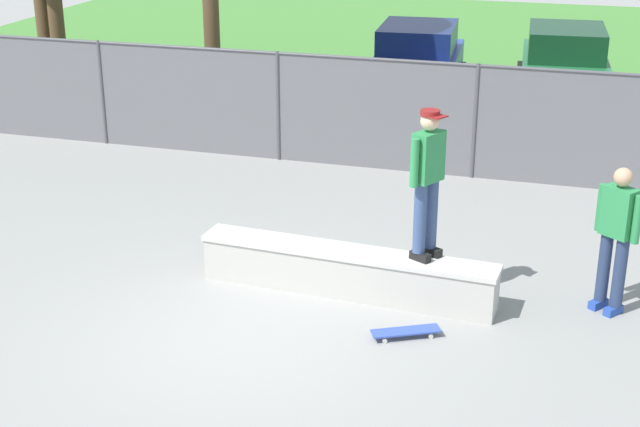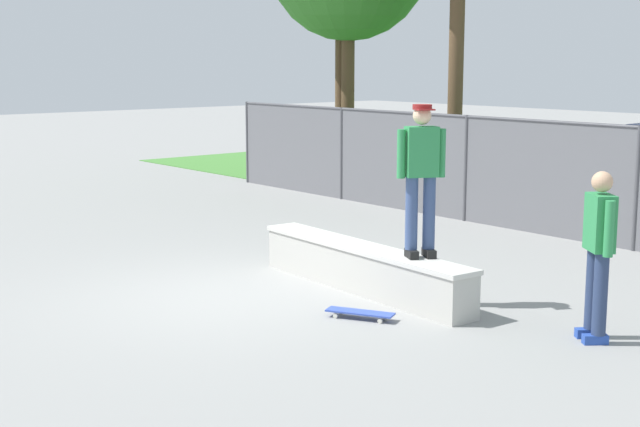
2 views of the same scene
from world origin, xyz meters
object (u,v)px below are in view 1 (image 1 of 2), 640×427
object	(u,v)px
concrete_ledge	(347,272)
skateboard	(406,331)
car_green	(564,66)
car_blue	(416,63)
bystander	(616,233)
skateboarder	(427,177)

from	to	relation	value
concrete_ledge	skateboard	world-z (taller)	concrete_ledge
car_green	car_blue	bearing A→B (deg)	-168.86
bystander	car_green	bearing A→B (deg)	96.07
concrete_ledge	bystander	bearing A→B (deg)	8.35
car_blue	car_green	world-z (taller)	same
skateboard	bystander	bearing A→B (deg)	31.76
car_blue	car_green	xyz separation A→B (m)	(3.16, 0.62, 0.00)
car_blue	skateboarder	bearing A→B (deg)	-78.35
concrete_ledge	car_blue	world-z (taller)	car_blue
skateboard	bystander	world-z (taller)	bystander
skateboard	bystander	size ratio (longest dim) A/B	0.44
skateboarder	skateboard	distance (m)	1.83
skateboarder	bystander	xyz separation A→B (m)	(2.20, 0.40, -0.62)
concrete_ledge	skateboard	distance (m)	1.33
bystander	car_blue	bearing A→B (deg)	114.12
skateboarder	car_green	bearing A→B (deg)	83.85
skateboarder	skateboard	xyz separation A→B (m)	(-0.01, -0.96, -1.56)
car_green	bystander	bearing A→B (deg)	-83.93
skateboarder	skateboard	world-z (taller)	skateboarder
concrete_ledge	car_blue	xyz separation A→B (m)	(-1.08, 9.91, 0.54)
skateboard	car_blue	world-z (taller)	car_blue
skateboarder	car_green	size ratio (longest dim) A/B	0.43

